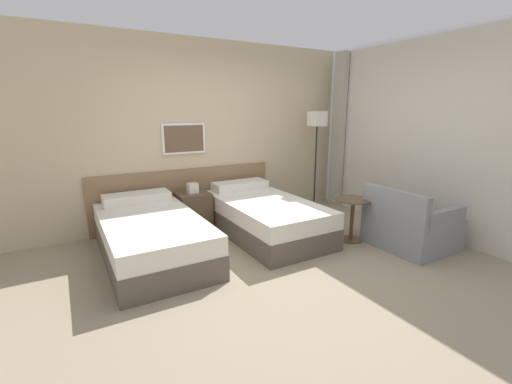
{
  "coord_description": "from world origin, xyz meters",
  "views": [
    {
      "loc": [
        -2.03,
        -2.9,
        1.7
      ],
      "look_at": [
        0.16,
        0.91,
        0.64
      ],
      "focal_mm": 24.0,
      "sensor_mm": 36.0,
      "label": 1
    }
  ],
  "objects": [
    {
      "name": "bed_near_window",
      "position": [
        0.33,
        0.99,
        0.25
      ],
      "size": [
        1.06,
        1.97,
        0.62
      ],
      "color": "brown",
      "rests_on": "ground_plane"
    },
    {
      "name": "armchair",
      "position": [
        1.69,
        -0.32,
        0.26
      ],
      "size": [
        0.85,
        0.9,
        0.78
      ],
      "rotation": [
        0.0,
        0.0,
        1.57
      ],
      "color": "gray",
      "rests_on": "ground_plane"
    },
    {
      "name": "side_table",
      "position": [
        1.21,
        0.2,
        0.4
      ],
      "size": [
        0.47,
        0.47,
        0.57
      ],
      "color": "brown",
      "rests_on": "ground_plane"
    },
    {
      "name": "wall_headboard",
      "position": [
        -0.03,
        2.02,
        1.3
      ],
      "size": [
        10.0,
        0.1,
        2.7
      ],
      "color": "#C6B28E",
      "rests_on": "ground_plane"
    },
    {
      "name": "nightstand",
      "position": [
        -0.44,
        1.7,
        0.28
      ],
      "size": [
        0.44,
        0.44,
        0.68
      ],
      "color": "brown",
      "rests_on": "ground_plane"
    },
    {
      "name": "floor_lamp",
      "position": [
        1.69,
        1.56,
        1.4
      ],
      "size": [
        0.24,
        0.24,
        1.67
      ],
      "color": "black",
      "rests_on": "ground_plane"
    },
    {
      "name": "wall_window",
      "position": [
        2.35,
        -0.14,
        1.34
      ],
      "size": [
        0.21,
        4.5,
        2.7
      ],
      "color": "white",
      "rests_on": "ground_plane"
    },
    {
      "name": "bed_near_door",
      "position": [
        -1.21,
        0.99,
        0.25
      ],
      "size": [
        1.06,
        1.97,
        0.62
      ],
      "color": "brown",
      "rests_on": "ground_plane"
    },
    {
      "name": "ground_plane",
      "position": [
        0.0,
        0.0,
        0.0
      ],
      "size": [
        16.0,
        16.0,
        0.0
      ],
      "primitive_type": "plane",
      "color": "gray"
    }
  ]
}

